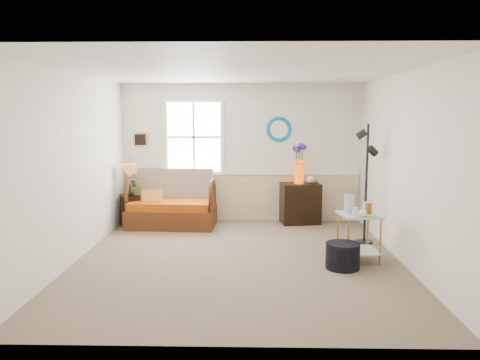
{
  "coord_description": "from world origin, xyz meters",
  "views": [
    {
      "loc": [
        0.17,
        -6.35,
        2.02
      ],
      "look_at": [
        0.02,
        0.46,
        1.07
      ],
      "focal_mm": 35.0,
      "sensor_mm": 36.0,
      "label": 1
    }
  ],
  "objects_px": {
    "loveseat": "(172,199)",
    "floor_lamp": "(366,184)",
    "lamp_stand": "(130,210)",
    "cabinet": "(300,203)",
    "ottoman": "(343,256)",
    "side_table": "(358,237)"
  },
  "relations": [
    {
      "from": "side_table",
      "to": "floor_lamp",
      "type": "distance_m",
      "value": 1.16
    },
    {
      "from": "floor_lamp",
      "to": "lamp_stand",
      "type": "bearing_deg",
      "value": 173.12
    },
    {
      "from": "loveseat",
      "to": "cabinet",
      "type": "xyz_separation_m",
      "value": [
        2.36,
        0.29,
        -0.13
      ]
    },
    {
      "from": "side_table",
      "to": "floor_lamp",
      "type": "relative_size",
      "value": 0.36
    },
    {
      "from": "side_table",
      "to": "ottoman",
      "type": "distance_m",
      "value": 0.46
    },
    {
      "from": "lamp_stand",
      "to": "ottoman",
      "type": "xyz_separation_m",
      "value": [
        3.42,
        -2.32,
        -0.11
      ]
    },
    {
      "from": "lamp_stand",
      "to": "floor_lamp",
      "type": "height_order",
      "value": "floor_lamp"
    },
    {
      "from": "lamp_stand",
      "to": "side_table",
      "type": "bearing_deg",
      "value": -28.34
    },
    {
      "from": "loveseat",
      "to": "lamp_stand",
      "type": "relative_size",
      "value": 2.72
    },
    {
      "from": "loveseat",
      "to": "floor_lamp",
      "type": "distance_m",
      "value": 3.44
    },
    {
      "from": "loveseat",
      "to": "floor_lamp",
      "type": "height_order",
      "value": "floor_lamp"
    },
    {
      "from": "loveseat",
      "to": "cabinet",
      "type": "relative_size",
      "value": 2.07
    },
    {
      "from": "cabinet",
      "to": "floor_lamp",
      "type": "height_order",
      "value": "floor_lamp"
    },
    {
      "from": "floor_lamp",
      "to": "cabinet",
      "type": "bearing_deg",
      "value": 131.12
    },
    {
      "from": "ottoman",
      "to": "loveseat",
      "type": "bearing_deg",
      "value": 138.9
    },
    {
      "from": "loveseat",
      "to": "lamp_stand",
      "type": "bearing_deg",
      "value": -177.79
    },
    {
      "from": "loveseat",
      "to": "ottoman",
      "type": "bearing_deg",
      "value": -38.63
    },
    {
      "from": "floor_lamp",
      "to": "side_table",
      "type": "bearing_deg",
      "value": -100.62
    },
    {
      "from": "cabinet",
      "to": "floor_lamp",
      "type": "relative_size",
      "value": 0.4
    },
    {
      "from": "floor_lamp",
      "to": "ottoman",
      "type": "relative_size",
      "value": 4.21
    },
    {
      "from": "side_table",
      "to": "cabinet",
      "type": "bearing_deg",
      "value": 103.95
    },
    {
      "from": "cabinet",
      "to": "lamp_stand",
      "type": "bearing_deg",
      "value": 176.73
    }
  ]
}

